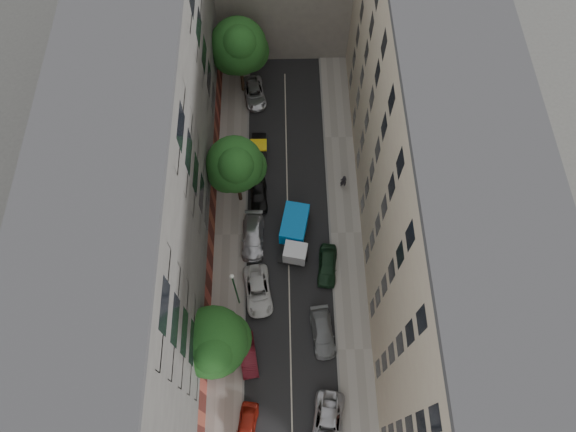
{
  "coord_description": "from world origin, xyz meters",
  "views": [
    {
      "loc": [
        -0.39,
        -20.13,
        44.62
      ],
      "look_at": [
        -0.03,
        -1.03,
        6.0
      ],
      "focal_mm": 32.0,
      "sensor_mm": 36.0,
      "label": 1
    }
  ],
  "objects_px": {
    "car_right_0": "(327,425)",
    "car_left_3": "(253,237)",
    "car_left_0": "(247,426)",
    "car_left_5": "(259,151)",
    "tarp_truck": "(295,233)",
    "car_right_2": "(327,265)",
    "pedestrian": "(343,181)",
    "car_left_2": "(258,291)",
    "tree_mid": "(236,166)",
    "tree_near": "(214,344)",
    "car_left_4": "(259,194)",
    "car_left_1": "(248,355)",
    "lamp_post": "(235,287)",
    "tree_far": "(239,48)",
    "car_right_1": "(323,333)",
    "car_left_6": "(255,93)"
  },
  "relations": [
    {
      "from": "car_left_0",
      "to": "car_left_5",
      "type": "xyz_separation_m",
      "value": [
        0.8,
        26.0,
        0.07
      ]
    },
    {
      "from": "car_left_2",
      "to": "car_right_0",
      "type": "xyz_separation_m",
      "value": [
        5.6,
        -11.2,
        0.04
      ]
    },
    {
      "from": "tarp_truck",
      "to": "tree_far",
      "type": "height_order",
      "value": "tree_far"
    },
    {
      "from": "pedestrian",
      "to": "car_left_4",
      "type": "bearing_deg",
      "value": 0.51
    },
    {
      "from": "car_left_3",
      "to": "car_left_5",
      "type": "bearing_deg",
      "value": 88.61
    },
    {
      "from": "tarp_truck",
      "to": "car_left_3",
      "type": "xyz_separation_m",
      "value": [
        -3.89,
        0.0,
        -0.68
      ]
    },
    {
      "from": "car_left_4",
      "to": "tree_mid",
      "type": "xyz_separation_m",
      "value": [
        -1.7,
        -0.26,
        5.62
      ]
    },
    {
      "from": "tree_mid",
      "to": "car_left_0",
      "type": "bearing_deg",
      "value": -87.5
    },
    {
      "from": "car_left_6",
      "to": "pedestrian",
      "type": "distance_m",
      "value": 14.5
    },
    {
      "from": "car_left_0",
      "to": "pedestrian",
      "type": "xyz_separation_m",
      "value": [
        9.13,
        22.13,
        0.42
      ]
    },
    {
      "from": "tree_mid",
      "to": "car_left_2",
      "type": "bearing_deg",
      "value": -79.88
    },
    {
      "from": "tarp_truck",
      "to": "tree_far",
      "type": "distance_m",
      "value": 19.32
    },
    {
      "from": "car_left_3",
      "to": "lamp_post",
      "type": "bearing_deg",
      "value": -99.4
    },
    {
      "from": "car_left_2",
      "to": "tree_near",
      "type": "relative_size",
      "value": 0.61
    },
    {
      "from": "car_left_1",
      "to": "tree_mid",
      "type": "distance_m",
      "value": 16.2
    },
    {
      "from": "car_left_5",
      "to": "car_left_3",
      "type": "bearing_deg",
      "value": -93.15
    },
    {
      "from": "lamp_post",
      "to": "tree_far",
      "type": "bearing_deg",
      "value": 90.04
    },
    {
      "from": "car_left_6",
      "to": "car_right_1",
      "type": "relative_size",
      "value": 1.03
    },
    {
      "from": "tarp_truck",
      "to": "pedestrian",
      "type": "height_order",
      "value": "tarp_truck"
    },
    {
      "from": "car_left_5",
      "to": "car_left_0",
      "type": "bearing_deg",
      "value": -91.95
    },
    {
      "from": "car_right_1",
      "to": "tree_mid",
      "type": "height_order",
      "value": "tree_mid"
    },
    {
      "from": "car_right_0",
      "to": "car_left_3",
      "type": "bearing_deg",
      "value": 119.46
    },
    {
      "from": "car_left_5",
      "to": "car_right_1",
      "type": "xyz_separation_m",
      "value": [
        5.6,
        -18.65,
        -0.05
      ]
    },
    {
      "from": "car_left_0",
      "to": "car_left_6",
      "type": "relative_size",
      "value": 0.8
    },
    {
      "from": "tree_near",
      "to": "tree_mid",
      "type": "height_order",
      "value": "tree_mid"
    },
    {
      "from": "tree_near",
      "to": "car_left_2",
      "type": "bearing_deg",
      "value": 61.23
    },
    {
      "from": "car_left_1",
      "to": "tree_mid",
      "type": "relative_size",
      "value": 0.42
    },
    {
      "from": "car_left_2",
      "to": "tree_mid",
      "type": "xyz_separation_m",
      "value": [
        -1.7,
        9.55,
        5.62
      ]
    },
    {
      "from": "car_left_6",
      "to": "car_right_0",
      "type": "distance_m",
      "value": 34.16
    },
    {
      "from": "car_left_3",
      "to": "car_left_1",
      "type": "bearing_deg",
      "value": -90.03
    },
    {
      "from": "car_left_3",
      "to": "car_left_2",
      "type": "bearing_deg",
      "value": -83.07
    },
    {
      "from": "car_right_2",
      "to": "tree_near",
      "type": "relative_size",
      "value": 0.52
    },
    {
      "from": "tree_near",
      "to": "tarp_truck",
      "type": "bearing_deg",
      "value": 59.24
    },
    {
      "from": "pedestrian",
      "to": "tree_mid",
      "type": "bearing_deg",
      "value": 0.68
    },
    {
      "from": "car_left_3",
      "to": "car_right_2",
      "type": "bearing_deg",
      "value": -22.2
    },
    {
      "from": "car_right_0",
      "to": "tree_far",
      "type": "distance_m",
      "value": 35.65
    },
    {
      "from": "car_left_5",
      "to": "car_right_1",
      "type": "distance_m",
      "value": 19.48
    },
    {
      "from": "tarp_truck",
      "to": "car_right_2",
      "type": "bearing_deg",
      "value": -34.08
    },
    {
      "from": "tarp_truck",
      "to": "tree_near",
      "type": "distance_m",
      "value": 13.26
    },
    {
      "from": "car_left_3",
      "to": "car_right_0",
      "type": "relative_size",
      "value": 0.95
    },
    {
      "from": "tarp_truck",
      "to": "car_left_1",
      "type": "distance_m",
      "value": 11.68
    },
    {
      "from": "car_right_1",
      "to": "car_left_1",
      "type": "bearing_deg",
      "value": -171.17
    },
    {
      "from": "car_left_2",
      "to": "lamp_post",
      "type": "relative_size",
      "value": 0.7
    },
    {
      "from": "tree_far",
      "to": "pedestrian",
      "type": "xyz_separation_m",
      "value": [
        10.04,
        -12.29,
        -5.37
      ]
    },
    {
      "from": "tree_near",
      "to": "car_left_3",
      "type": "bearing_deg",
      "value": 76.61
    },
    {
      "from": "car_right_0",
      "to": "pedestrian",
      "type": "height_order",
      "value": "pedestrian"
    },
    {
      "from": "car_left_0",
      "to": "car_left_1",
      "type": "relative_size",
      "value": 0.97
    },
    {
      "from": "car_left_6",
      "to": "lamp_post",
      "type": "relative_size",
      "value": 0.66
    },
    {
      "from": "tree_mid",
      "to": "tarp_truck",
      "type": "bearing_deg",
      "value": -39.95
    },
    {
      "from": "tarp_truck",
      "to": "car_left_4",
      "type": "height_order",
      "value": "tarp_truck"
    }
  ]
}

